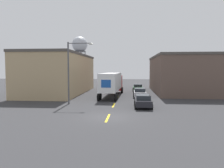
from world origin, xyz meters
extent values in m
plane|color=#333335|center=(0.00, 0.00, 0.00)|extent=(160.00, 160.00, 0.00)
cube|color=yellow|center=(0.00, -0.44, 0.00)|extent=(0.20, 3.40, 0.01)
cube|color=yellow|center=(0.00, 6.87, 0.00)|extent=(0.20, 3.40, 0.01)
cube|color=yellow|center=(0.00, 14.19, 0.00)|extent=(0.20, 3.40, 0.01)
cube|color=tan|center=(-11.23, 20.40, 3.50)|extent=(9.03, 21.80, 7.00)
cube|color=#4C4742|center=(-11.23, 20.40, 7.20)|extent=(9.23, 22.00, 0.40)
cube|color=brown|center=(13.62, 23.20, 3.37)|extent=(13.79, 19.47, 6.74)
cube|color=#4C4742|center=(13.62, 23.20, 6.94)|extent=(13.99, 19.67, 0.40)
cube|color=#B21919|center=(-0.71, 21.41, 1.92)|extent=(2.45, 3.15, 2.75)
cube|color=white|center=(-1.01, 14.43, 2.55)|extent=(2.89, 10.41, 2.71)
cube|color=#194CA3|center=(-1.24, 9.26, 2.55)|extent=(1.34, 0.09, 1.08)
cylinder|color=black|center=(0.53, 21.74, 0.55)|extent=(0.33, 1.10, 1.09)
cylinder|color=black|center=(-1.91, 21.84, 0.55)|extent=(0.33, 1.10, 1.09)
cylinder|color=black|center=(0.48, 20.52, 0.55)|extent=(0.33, 1.10, 1.09)
cylinder|color=black|center=(-1.96, 20.62, 0.55)|extent=(0.33, 1.10, 1.09)
cylinder|color=black|center=(0.08, 11.42, 0.55)|extent=(0.33, 1.10, 1.09)
cylinder|color=black|center=(-2.36, 11.53, 0.55)|extent=(0.33, 1.10, 1.09)
cylinder|color=black|center=(0.02, 10.02, 0.55)|extent=(0.33, 1.10, 1.09)
cylinder|color=black|center=(-2.42, 10.13, 0.55)|extent=(0.33, 1.10, 1.09)
cube|color=#2D5B38|center=(3.59, 24.26, 0.65)|extent=(1.85, 4.33, 0.67)
cube|color=#23282D|center=(3.59, 24.13, 1.25)|extent=(1.63, 2.25, 0.52)
cylinder|color=black|center=(4.52, 25.60, 0.32)|extent=(0.22, 0.63, 0.63)
cylinder|color=black|center=(2.67, 25.60, 0.32)|extent=(0.22, 0.63, 0.63)
cylinder|color=black|center=(4.52, 22.92, 0.32)|extent=(0.22, 0.63, 0.63)
cylinder|color=black|center=(2.67, 22.92, 0.32)|extent=(0.22, 0.63, 0.63)
cube|color=black|center=(3.59, 5.60, 0.65)|extent=(1.85, 4.33, 0.67)
cube|color=#23282D|center=(3.59, 5.47, 1.25)|extent=(1.63, 2.25, 0.52)
cylinder|color=black|center=(4.52, 6.94, 0.32)|extent=(0.22, 0.63, 0.63)
cylinder|color=black|center=(2.67, 6.94, 0.32)|extent=(0.22, 0.63, 0.63)
cylinder|color=black|center=(4.52, 4.26, 0.32)|extent=(0.22, 0.63, 0.63)
cylinder|color=black|center=(2.67, 4.26, 0.32)|extent=(0.22, 0.63, 0.63)
cube|color=#B2B2B7|center=(3.59, 14.57, 0.65)|extent=(1.85, 4.33, 0.67)
cube|color=#23282D|center=(3.59, 14.44, 1.25)|extent=(1.63, 2.25, 0.52)
cylinder|color=black|center=(4.52, 15.91, 0.32)|extent=(0.22, 0.63, 0.63)
cylinder|color=black|center=(2.67, 15.91, 0.32)|extent=(0.22, 0.63, 0.63)
cylinder|color=black|center=(4.52, 13.23, 0.32)|extent=(0.22, 0.63, 0.63)
cylinder|color=black|center=(2.67, 13.23, 0.32)|extent=(0.22, 0.63, 0.63)
cylinder|color=#47474C|center=(-13.92, 56.41, 5.50)|extent=(0.28, 0.28, 11.01)
cylinder|color=#47474C|center=(-15.84, 58.33, 5.50)|extent=(0.28, 0.28, 11.01)
cylinder|color=#47474C|center=(-17.77, 56.41, 5.50)|extent=(0.28, 0.28, 11.01)
cylinder|color=#47474C|center=(-15.84, 54.48, 5.50)|extent=(0.28, 0.28, 11.01)
cylinder|color=#4C4C51|center=(-15.84, 56.41, 10.81)|extent=(4.12, 4.12, 0.30)
sphere|color=#B7BCC6|center=(-15.84, 56.41, 13.34)|extent=(5.49, 5.49, 5.49)
cylinder|color=#4C4C51|center=(-5.91, 7.34, 4.00)|extent=(0.20, 0.20, 8.00)
cylinder|color=#4C4C51|center=(-4.43, 7.34, 7.85)|extent=(2.97, 0.11, 0.11)
ellipsoid|color=silver|center=(-2.95, 7.34, 7.75)|extent=(0.56, 0.32, 0.22)
camera|label=1|loc=(2.06, -20.33, 4.52)|focal=35.00mm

